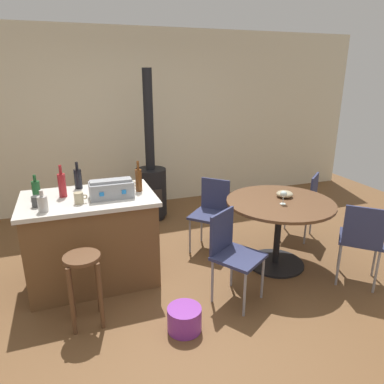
% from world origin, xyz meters
% --- Properties ---
extents(ground_plane, '(8.80, 8.80, 0.00)m').
position_xyz_m(ground_plane, '(0.00, 0.00, 0.00)').
color(ground_plane, brown).
extents(back_wall, '(8.00, 0.10, 2.70)m').
position_xyz_m(back_wall, '(0.00, 2.63, 1.35)').
color(back_wall, beige).
rests_on(back_wall, ground_plane).
extents(kitchen_island, '(1.27, 0.83, 0.91)m').
position_xyz_m(kitchen_island, '(-0.81, 0.46, 0.46)').
color(kitchen_island, brown).
rests_on(kitchen_island, ground_plane).
extents(wooden_stool, '(0.30, 0.30, 0.64)m').
position_xyz_m(wooden_stool, '(-0.93, -0.22, 0.45)').
color(wooden_stool, brown).
rests_on(wooden_stool, ground_plane).
extents(dining_table, '(1.14, 1.14, 0.75)m').
position_xyz_m(dining_table, '(1.13, 0.09, 0.58)').
color(dining_table, black).
rests_on(dining_table, ground_plane).
extents(folding_chair_near, '(0.57, 0.57, 0.85)m').
position_xyz_m(folding_chair_near, '(0.60, 0.72, 0.50)').
color(folding_chair_near, navy).
rests_on(folding_chair_near, ground_plane).
extents(folding_chair_far, '(0.55, 0.55, 0.85)m').
position_xyz_m(folding_chair_far, '(0.38, -0.30, 0.50)').
color(folding_chair_far, navy).
rests_on(folding_chair_far, ground_plane).
extents(folding_chair_left, '(0.57, 0.57, 0.87)m').
position_xyz_m(folding_chair_left, '(1.68, -0.52, 0.52)').
color(folding_chair_left, navy).
rests_on(folding_chair_left, ground_plane).
extents(folding_chair_right, '(0.56, 0.56, 0.86)m').
position_xyz_m(folding_chair_right, '(1.81, 0.59, 0.51)').
color(folding_chair_right, navy).
rests_on(folding_chair_right, ground_plane).
extents(wood_stove, '(0.44, 0.45, 2.12)m').
position_xyz_m(wood_stove, '(0.14, 1.89, 0.53)').
color(wood_stove, black).
rests_on(wood_stove, ground_plane).
extents(toolbox, '(0.41, 0.22, 0.18)m').
position_xyz_m(toolbox, '(-0.59, 0.37, 0.99)').
color(toolbox, gray).
rests_on(toolbox, kitchen_island).
extents(bottle_0, '(0.07, 0.07, 0.31)m').
position_xyz_m(bottle_0, '(-1.03, 0.54, 1.03)').
color(bottle_0, maroon).
rests_on(bottle_0, kitchen_island).
extents(bottle_1, '(0.07, 0.07, 0.23)m').
position_xyz_m(bottle_1, '(-1.27, 0.59, 1.00)').
color(bottle_1, '#194C23').
rests_on(bottle_1, kitchen_island).
extents(bottle_2, '(0.08, 0.08, 0.19)m').
position_xyz_m(bottle_2, '(-1.20, 0.19, 0.98)').
color(bottle_2, '#B7B2AD').
rests_on(bottle_2, kitchen_island).
extents(bottle_3, '(0.07, 0.07, 0.31)m').
position_xyz_m(bottle_3, '(-0.31, 0.47, 1.03)').
color(bottle_3, '#603314').
rests_on(bottle_3, kitchen_island).
extents(bottle_4, '(0.08, 0.08, 0.28)m').
position_xyz_m(bottle_4, '(-0.88, 0.77, 1.02)').
color(bottle_4, black).
rests_on(bottle_4, kitchen_island).
extents(cup_0, '(0.12, 0.09, 0.09)m').
position_xyz_m(cup_0, '(-1.25, 0.34, 0.96)').
color(cup_0, '#383838').
rests_on(cup_0, kitchen_island).
extents(cup_1, '(0.12, 0.08, 0.08)m').
position_xyz_m(cup_1, '(-0.37, 0.57, 0.95)').
color(cup_1, tan).
rests_on(cup_1, kitchen_island).
extents(cup_2, '(0.12, 0.08, 0.10)m').
position_xyz_m(cup_2, '(-0.90, 0.29, 0.96)').
color(cup_2, tan).
rests_on(cup_2, kitchen_island).
extents(wine_glass, '(0.07, 0.07, 0.14)m').
position_xyz_m(wine_glass, '(1.10, 0.01, 0.86)').
color(wine_glass, silver).
rests_on(wine_glass, dining_table).
extents(serving_bowl, '(0.18, 0.18, 0.07)m').
position_xyz_m(serving_bowl, '(1.24, 0.19, 0.79)').
color(serving_bowl, tan).
rests_on(serving_bowl, dining_table).
extents(plastic_bucket, '(0.29, 0.29, 0.21)m').
position_xyz_m(plastic_bucket, '(-0.18, -0.59, 0.10)').
color(plastic_bucket, purple).
rests_on(plastic_bucket, ground_plane).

